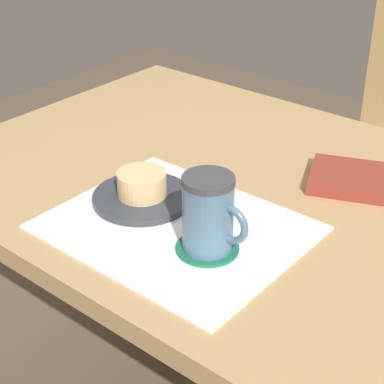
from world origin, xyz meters
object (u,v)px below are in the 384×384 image
pastry_plate (142,198)px  pastry (142,184)px  coffee_mug (209,214)px  dining_table (216,213)px  small_book (361,180)px

pastry_plate → pastry: pastry is taller
pastry → coffee_mug: (0.18, -0.04, 0.03)m
dining_table → small_book: bearing=29.7°
dining_table → pastry: (-0.04, -0.16, 0.12)m
dining_table → coffee_mug: size_ratio=8.52×
pastry_plate → small_book: (0.26, 0.29, 0.00)m
coffee_mug → dining_table: bearing=124.8°
pastry_plate → small_book: small_book is taller
pastry_plate → dining_table: bearing=77.5°
pastry → small_book: size_ratio=0.46×
coffee_mug → small_book: 0.35m
dining_table → small_book: size_ratio=5.66×
dining_table → pastry_plate: bearing=-102.5°
dining_table → pastry_plate: (-0.04, -0.16, 0.09)m
pastry_plate → small_book: size_ratio=0.95×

